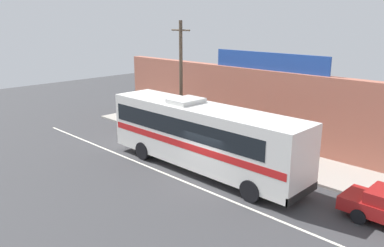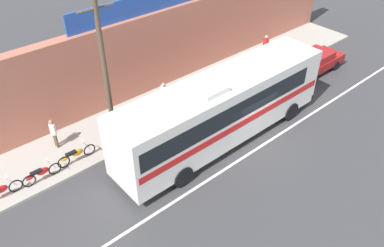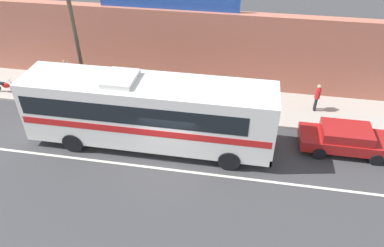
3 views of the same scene
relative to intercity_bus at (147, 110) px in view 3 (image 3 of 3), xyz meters
The scene contains 13 objects.
ground_plane 2.61m from the intercity_bus, 35.82° to the right, with size 70.00×70.00×0.00m, color #3A3A3D.
sidewalk_slab 4.89m from the intercity_bus, 73.18° to the left, with size 30.00×3.60×0.14m, color #A8A399.
storefront_facade 6.56m from the intercity_bus, 78.63° to the left, with size 30.00×0.70×4.80m, color #B26651.
road_center_stripe 2.99m from the intercity_bus, 53.30° to the right, with size 30.00×0.14×0.01m, color silver.
intercity_bus is the anchor object (origin of this frame).
parked_car 9.82m from the intercity_bus, ahead, with size 4.50×1.84×1.37m.
utility_pole 5.67m from the intercity_bus, 147.61° to the left, with size 1.60×0.22×7.70m.
motorcycle_green 8.87m from the intercity_bus, 159.50° to the left, with size 1.83×0.56×0.94m.
motorcycle_red 10.58m from the intercity_bus, 162.43° to the left, with size 1.89×0.56×0.94m.
motorcycle_purple 7.33m from the intercity_bus, 153.48° to the left, with size 1.96×0.56×0.94m.
pedestrian_far_right 9.68m from the intercity_bus, 27.21° to the left, with size 0.30×0.48×1.65m.
pedestrian_far_left 4.20m from the intercity_bus, 96.90° to the left, with size 0.30×0.48×1.62m.
pedestrian_near_shop 8.30m from the intercity_bus, 143.90° to the left, with size 0.30×0.48×1.64m.
Camera 3 is at (3.32, -12.89, 11.75)m, focal length 33.91 mm.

